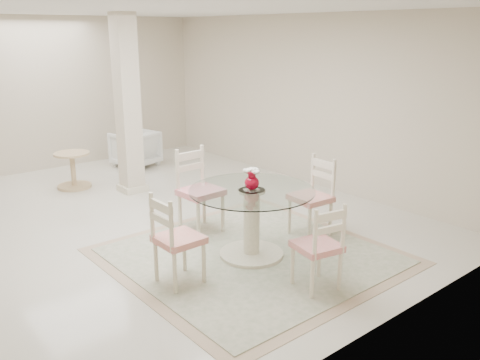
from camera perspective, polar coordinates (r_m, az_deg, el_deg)
ground at (r=6.91m, az=-10.48°, el=-4.50°), size 7.00×7.00×0.00m
room_shell at (r=6.49m, az=-11.34°, el=10.99°), size 6.02×7.02×2.71m
column at (r=7.92m, az=-12.51°, el=8.17°), size 0.30×0.30×2.70m
area_rug at (r=5.76m, az=1.29°, el=-8.50°), size 2.87×2.87×0.02m
dining_table at (r=5.61m, az=1.31°, el=-4.85°), size 1.36×1.36×0.79m
red_vase at (r=5.44m, az=1.35°, el=0.13°), size 0.19×0.17×0.24m
dining_chair_east at (r=6.23m, az=8.42°, el=-1.20°), size 0.46×0.46×1.08m
dining_chair_north at (r=6.30m, az=-4.85°, el=-0.47°), size 0.48×0.48×1.16m
dining_chair_west at (r=4.98m, az=-7.55°, el=-5.96°), size 0.42×0.42×1.04m
dining_chair_south at (r=4.89m, az=9.11°, el=-6.80°), size 0.47×0.47×0.99m
armchair_white at (r=9.63m, az=-11.67°, el=3.46°), size 0.86×0.87×0.66m
side_table at (r=8.56m, az=-18.22°, el=0.91°), size 0.55×0.55×0.58m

